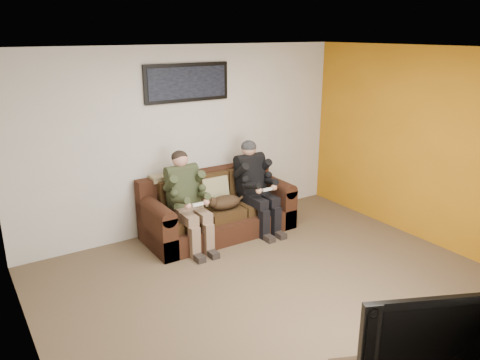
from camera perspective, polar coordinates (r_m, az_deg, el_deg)
floor at (r=5.37m, az=5.24°, el=-13.42°), size 5.00×5.00×0.00m
ceiling at (r=4.60m, az=6.18°, el=15.50°), size 5.00×5.00×0.00m
wall_back at (r=6.67m, az=-6.37°, el=4.90°), size 5.00×0.00×5.00m
wall_left at (r=3.90m, az=-24.81°, el=-6.19°), size 0.00×4.50×4.50m
wall_right at (r=6.63m, az=22.97°, el=3.49°), size 0.00×4.50×4.50m
accent_wall_right at (r=6.62m, az=22.92°, el=3.48°), size 0.00×4.50×4.50m
sofa at (r=6.69m, az=-2.90°, el=-3.72°), size 2.11×0.91×0.86m
throw_pillow at (r=6.63m, az=-3.11°, el=-1.30°), size 0.40×0.19×0.40m
throw_blanket at (r=6.47m, az=-9.04°, el=0.35°), size 0.43×0.21×0.08m
person_left at (r=6.18m, az=-6.50°, el=-1.85°), size 0.51×0.87×1.28m
person_right at (r=6.69m, az=1.82°, el=-0.14°), size 0.51×0.86×1.29m
cat at (r=6.44m, az=-1.97°, el=-2.72°), size 0.66×0.26×0.24m
framed_poster at (r=6.51m, az=-6.45°, el=11.72°), size 1.25×0.05×0.52m
television at (r=3.72m, az=22.34°, el=-16.55°), size 1.13×0.62×0.67m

